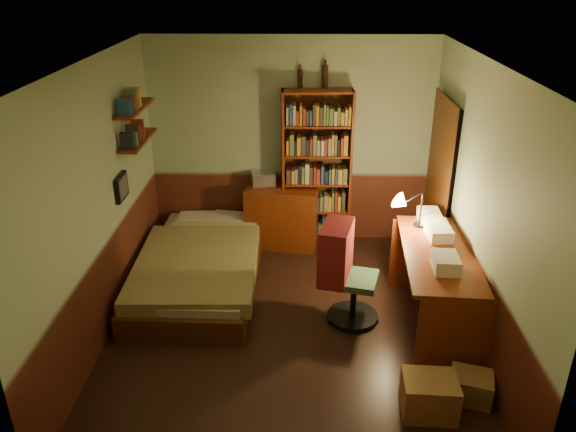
{
  "coord_description": "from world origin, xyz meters",
  "views": [
    {
      "loc": [
        0.11,
        -4.72,
        3.37
      ],
      "look_at": [
        0.0,
        0.25,
        1.1
      ],
      "focal_mm": 35.0,
      "sensor_mm": 36.0,
      "label": 1
    }
  ],
  "objects_px": {
    "dresser": "(282,217)",
    "mini_stereo": "(263,178)",
    "bookshelf": "(316,170)",
    "desk": "(434,290)",
    "desk_lamp": "(422,203)",
    "cardboard_box_a": "(429,396)",
    "cardboard_box_b": "(471,387)",
    "bed": "(200,255)",
    "office_chair": "(354,283)"
  },
  "relations": [
    {
      "from": "desk_lamp",
      "to": "office_chair",
      "type": "distance_m",
      "value": 1.08
    },
    {
      "from": "dresser",
      "to": "bookshelf",
      "type": "height_order",
      "value": "bookshelf"
    },
    {
      "from": "desk_lamp",
      "to": "bed",
      "type": "bearing_deg",
      "value": -162.71
    },
    {
      "from": "bed",
      "to": "cardboard_box_b",
      "type": "xyz_separation_m",
      "value": [
        2.57,
        -1.85,
        -0.22
      ]
    },
    {
      "from": "bed",
      "to": "office_chair",
      "type": "height_order",
      "value": "office_chair"
    },
    {
      "from": "bed",
      "to": "cardboard_box_b",
      "type": "relative_size",
      "value": 6.78
    },
    {
      "from": "mini_stereo",
      "to": "desk_lamp",
      "type": "bearing_deg",
      "value": -48.97
    },
    {
      "from": "bed",
      "to": "desk_lamp",
      "type": "relative_size",
      "value": 4.41
    },
    {
      "from": "dresser",
      "to": "desk_lamp",
      "type": "relative_size",
      "value": 1.7
    },
    {
      "from": "cardboard_box_a",
      "to": "mini_stereo",
      "type": "bearing_deg",
      "value": 116.37
    },
    {
      "from": "desk_lamp",
      "to": "desk",
      "type": "bearing_deg",
      "value": -58.12
    },
    {
      "from": "bed",
      "to": "cardboard_box_a",
      "type": "xyz_separation_m",
      "value": [
        2.19,
        -2.01,
        -0.18
      ]
    },
    {
      "from": "bed",
      "to": "office_chair",
      "type": "xyz_separation_m",
      "value": [
        1.68,
        -0.72,
        0.08
      ]
    },
    {
      "from": "mini_stereo",
      "to": "office_chair",
      "type": "distance_m",
      "value": 2.09
    },
    {
      "from": "mini_stereo",
      "to": "desk_lamp",
      "type": "height_order",
      "value": "desk_lamp"
    },
    {
      "from": "office_chair",
      "to": "desk",
      "type": "bearing_deg",
      "value": 5.96
    },
    {
      "from": "dresser",
      "to": "desk",
      "type": "bearing_deg",
      "value": -40.95
    },
    {
      "from": "desk_lamp",
      "to": "bookshelf",
      "type": "bearing_deg",
      "value": 152.85
    },
    {
      "from": "dresser",
      "to": "mini_stereo",
      "type": "relative_size",
      "value": 3.07
    },
    {
      "from": "cardboard_box_a",
      "to": "cardboard_box_b",
      "type": "relative_size",
      "value": 1.28
    },
    {
      "from": "mini_stereo",
      "to": "dresser",
      "type": "bearing_deg",
      "value": -39.11
    },
    {
      "from": "desk_lamp",
      "to": "cardboard_box_a",
      "type": "height_order",
      "value": "desk_lamp"
    },
    {
      "from": "dresser",
      "to": "bookshelf",
      "type": "relative_size",
      "value": 0.45
    },
    {
      "from": "desk",
      "to": "cardboard_box_a",
      "type": "xyz_separation_m",
      "value": [
        -0.26,
        -1.18,
        -0.26
      ]
    },
    {
      "from": "bed",
      "to": "bookshelf",
      "type": "bearing_deg",
      "value": 39.05
    },
    {
      "from": "bed",
      "to": "cardboard_box_a",
      "type": "relative_size",
      "value": 5.3
    },
    {
      "from": "dresser",
      "to": "cardboard_box_b",
      "type": "relative_size",
      "value": 2.61
    },
    {
      "from": "bookshelf",
      "to": "desk_lamp",
      "type": "distance_m",
      "value": 1.66
    },
    {
      "from": "desk_lamp",
      "to": "cardboard_box_b",
      "type": "xyz_separation_m",
      "value": [
        0.2,
        -1.58,
        -1.0
      ]
    },
    {
      "from": "bookshelf",
      "to": "cardboard_box_b",
      "type": "bearing_deg",
      "value": -70.38
    },
    {
      "from": "bookshelf",
      "to": "cardboard_box_b",
      "type": "height_order",
      "value": "bookshelf"
    },
    {
      "from": "bookshelf",
      "to": "cardboard_box_a",
      "type": "bearing_deg",
      "value": -78.01
    },
    {
      "from": "dresser",
      "to": "cardboard_box_b",
      "type": "distance_m",
      "value": 3.26
    },
    {
      "from": "desk",
      "to": "cardboard_box_b",
      "type": "xyz_separation_m",
      "value": [
        0.12,
        -1.02,
        -0.31
      ]
    },
    {
      "from": "desk",
      "to": "cardboard_box_b",
      "type": "relative_size",
      "value": 4.68
    },
    {
      "from": "desk",
      "to": "desk_lamp",
      "type": "xyz_separation_m",
      "value": [
        -0.08,
        0.56,
        0.69
      ]
    },
    {
      "from": "desk_lamp",
      "to": "office_chair",
      "type": "relative_size",
      "value": 0.61
    },
    {
      "from": "bed",
      "to": "bookshelf",
      "type": "xyz_separation_m",
      "value": [
        1.32,
        1.02,
        0.65
      ]
    },
    {
      "from": "bookshelf",
      "to": "desk",
      "type": "relative_size",
      "value": 1.25
    },
    {
      "from": "desk_lamp",
      "to": "office_chair",
      "type": "bearing_deg",
      "value": -123.08
    },
    {
      "from": "mini_stereo",
      "to": "bookshelf",
      "type": "height_order",
      "value": "bookshelf"
    },
    {
      "from": "desk",
      "to": "office_chair",
      "type": "relative_size",
      "value": 1.86
    },
    {
      "from": "mini_stereo",
      "to": "desk_lamp",
      "type": "distance_m",
      "value": 2.17
    },
    {
      "from": "dresser",
      "to": "mini_stereo",
      "type": "bearing_deg",
      "value": 159.76
    },
    {
      "from": "desk",
      "to": "bed",
      "type": "bearing_deg",
      "value": 165.34
    },
    {
      "from": "desk",
      "to": "office_chair",
      "type": "bearing_deg",
      "value": 175.83
    },
    {
      "from": "desk",
      "to": "desk_lamp",
      "type": "relative_size",
      "value": 3.05
    },
    {
      "from": "bed",
      "to": "cardboard_box_b",
      "type": "distance_m",
      "value": 3.17
    },
    {
      "from": "mini_stereo",
      "to": "bed",
      "type": "bearing_deg",
      "value": -133.33
    },
    {
      "from": "mini_stereo",
      "to": "desk",
      "type": "xyz_separation_m",
      "value": [
        1.79,
        -1.89,
        -0.44
      ]
    }
  ]
}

